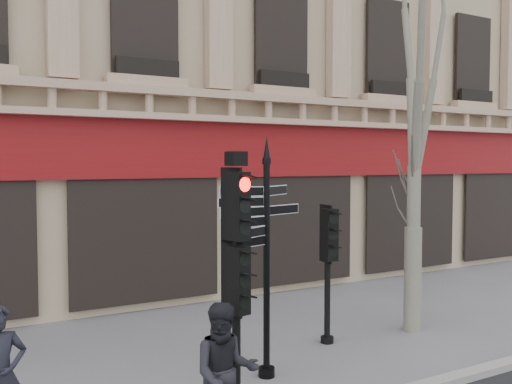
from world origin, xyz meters
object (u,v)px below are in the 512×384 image
Objects in this scene: traffic_signal_secondary at (328,249)px; plane_tree at (416,46)px; traffic_signal_main at (236,252)px; pedestrian_b at (225,373)px; fingerpost at (267,217)px.

plane_tree is at bearing 2.20° from traffic_signal_secondary.
traffic_signal_main is 0.44× the size of plane_tree.
traffic_signal_secondary reaches higher than pedestrian_b.
fingerpost is 1.50× the size of traffic_signal_secondary.
traffic_signal_secondary is at bearing 21.19° from traffic_signal_main.
plane_tree reaches higher than traffic_signal_main.
pedestrian_b is (-1.49, -1.53, -1.65)m from fingerpost.
pedestrian_b is (-5.21, -2.16, -4.70)m from plane_tree.
traffic_signal_main is (-1.11, -1.10, -0.31)m from fingerpost.
traffic_signal_secondary is (2.92, 1.95, -0.45)m from traffic_signal_main.
fingerpost reaches higher than pedestrian_b.
plane_tree reaches higher than fingerpost.
fingerpost reaches higher than traffic_signal_secondary.
fingerpost is 2.22× the size of pedestrian_b.
traffic_signal_main is 2.06× the size of pedestrian_b.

